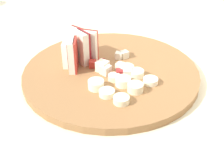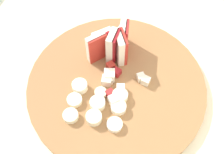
{
  "view_description": "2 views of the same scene",
  "coord_description": "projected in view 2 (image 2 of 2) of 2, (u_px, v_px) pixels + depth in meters",
  "views": [
    {
      "loc": [
        0.36,
        -0.3,
        1.21
      ],
      "look_at": [
        0.01,
        0.02,
        0.92
      ],
      "focal_mm": 48.06,
      "sensor_mm": 36.0,
      "label": 1
    },
    {
      "loc": [
        0.24,
        0.11,
        1.36
      ],
      "look_at": [
        -0.02,
        0.04,
        0.92
      ],
      "focal_mm": 43.64,
      "sensor_mm": 36.0,
      "label": 2
    }
  ],
  "objects": [
    {
      "name": "apple_dice_pile",
      "position": [
        116.0,
        81.0,
        0.52
      ],
      "size": [
        0.09,
        0.09,
        0.02
      ],
      "color": "#A32323",
      "rests_on": "cutting_board"
    },
    {
      "name": "cutting_board",
      "position": [
        116.0,
        85.0,
        0.53
      ],
      "size": [
        0.35,
        0.35,
        0.01
      ],
      "primitive_type": "cylinder",
      "color": "olive",
      "rests_on": "tiled_countertop"
    },
    {
      "name": "banana_slice_rows",
      "position": [
        97.0,
        104.0,
        0.5
      ],
      "size": [
        0.09,
        0.11,
        0.02
      ],
      "color": "white",
      "rests_on": "cutting_board"
    },
    {
      "name": "apple_wedge_fan",
      "position": [
        114.0,
        43.0,
        0.54
      ],
      "size": [
        0.08,
        0.08,
        0.07
      ],
      "color": "maroon",
      "rests_on": "cutting_board"
    }
  ]
}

